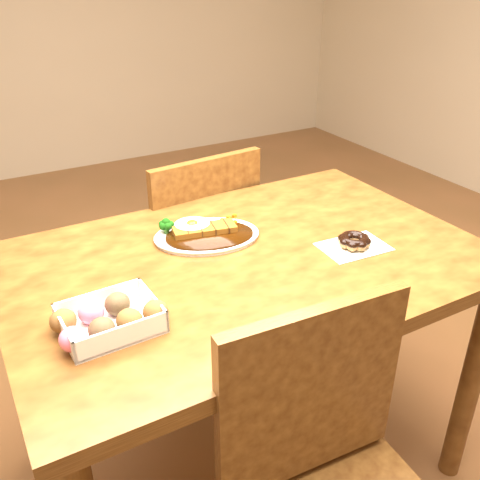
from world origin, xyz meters
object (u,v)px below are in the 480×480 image
pon_de_ring (354,241)px  katsu_curry_plate (205,233)px  table (247,289)px  chair_far (191,253)px  donut_box (108,319)px

pon_de_ring → katsu_curry_plate: bearing=143.0°
table → pon_de_ring: size_ratio=6.58×
katsu_curry_plate → pon_de_ring: size_ratio=1.77×
pon_de_ring → chair_far: bearing=106.7°
table → katsu_curry_plate: size_ratio=3.72×
table → katsu_curry_plate: (-0.05, 0.14, 0.11)m
katsu_curry_plate → pon_de_ring: bearing=-37.0°
chair_far → table: bearing=76.2°
chair_far → katsu_curry_plate: size_ratio=2.70×
chair_far → donut_box: (-0.48, -0.66, 0.30)m
katsu_curry_plate → pon_de_ring: (0.32, -0.24, 0.00)m
katsu_curry_plate → donut_box: 0.44m
table → pon_de_ring: (0.27, -0.10, 0.12)m
chair_far → pon_de_ring: (0.19, -0.63, 0.29)m
chair_far → katsu_curry_plate: chair_far is taller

